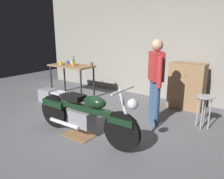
% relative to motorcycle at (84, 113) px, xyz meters
% --- Properties ---
extents(ground_plane, '(12.00, 12.00, 0.00)m').
position_rel_motorcycle_xyz_m(ground_plane, '(-0.12, 0.26, -0.45)').
color(ground_plane, slate).
extents(back_wall, '(8.00, 0.12, 3.10)m').
position_rel_motorcycle_xyz_m(back_wall, '(-0.12, 3.06, 1.10)').
color(back_wall, gray).
rests_on(back_wall, ground_plane).
extents(workbench, '(1.30, 0.64, 0.90)m').
position_rel_motorcycle_xyz_m(workbench, '(-2.02, 1.71, 0.34)').
color(workbench, '#99724C').
rests_on(workbench, ground_plane).
extents(motorcycle, '(2.19, 0.60, 1.00)m').
position_rel_motorcycle_xyz_m(motorcycle, '(0.00, 0.00, 0.00)').
color(motorcycle, black).
rests_on(motorcycle, ground_plane).
extents(person_standing, '(0.41, 0.45, 1.67)m').
position_rel_motorcycle_xyz_m(person_standing, '(0.70, 1.32, 0.48)').
color(person_standing, '#3B587B').
rests_on(person_standing, ground_plane).
extents(shop_stool, '(0.32, 0.32, 0.64)m').
position_rel_motorcycle_xyz_m(shop_stool, '(1.59, 1.60, 0.05)').
color(shop_stool, '#B2B2B7').
rests_on(shop_stool, ground_plane).
extents(wooden_dresser, '(0.80, 0.47, 1.10)m').
position_rel_motorcycle_xyz_m(wooden_dresser, '(0.97, 2.56, 0.10)').
color(wooden_dresser, '#99724C').
rests_on(wooden_dresser, ground_plane).
extents(drip_tray, '(0.56, 0.40, 0.01)m').
position_rel_motorcycle_xyz_m(drip_tray, '(-0.14, 0.00, -0.44)').
color(drip_tray, olive).
rests_on(drip_tray, ground_plane).
extents(storage_bin, '(0.44, 0.32, 0.34)m').
position_rel_motorcycle_xyz_m(storage_bin, '(-2.17, 0.96, -0.28)').
color(storage_bin, gray).
rests_on(storage_bin, ground_plane).
extents(mug_orange_travel, '(0.12, 0.09, 0.10)m').
position_rel_motorcycle_xyz_m(mug_orange_travel, '(-1.87, 1.64, 0.50)').
color(mug_orange_travel, orange).
rests_on(mug_orange_travel, workbench).
extents(mug_blue_enamel, '(0.11, 0.07, 0.10)m').
position_rel_motorcycle_xyz_m(mug_blue_enamel, '(-2.26, 1.82, 0.50)').
color(mug_blue_enamel, '#2D51AD').
rests_on(mug_blue_enamel, workbench).
extents(mug_yellow_tall, '(0.12, 0.09, 0.11)m').
position_rel_motorcycle_xyz_m(mug_yellow_tall, '(-2.32, 1.58, 0.50)').
color(mug_yellow_tall, yellow).
rests_on(mug_yellow_tall, workbench).
extents(mug_white_ceramic, '(0.11, 0.08, 0.09)m').
position_rel_motorcycle_xyz_m(mug_white_ceramic, '(-2.15, 1.87, 0.50)').
color(mug_white_ceramic, white).
rests_on(mug_white_ceramic, workbench).
extents(mug_brown_stoneware, '(0.12, 0.09, 0.09)m').
position_rel_motorcycle_xyz_m(mug_brown_stoneware, '(-1.46, 1.93, 0.50)').
color(mug_brown_stoneware, brown).
rests_on(mug_brown_stoneware, workbench).
extents(bottle, '(0.06, 0.06, 0.24)m').
position_rel_motorcycle_xyz_m(bottle, '(-1.99, 1.78, 0.55)').
color(bottle, '#4C8C4C').
rests_on(bottle, workbench).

